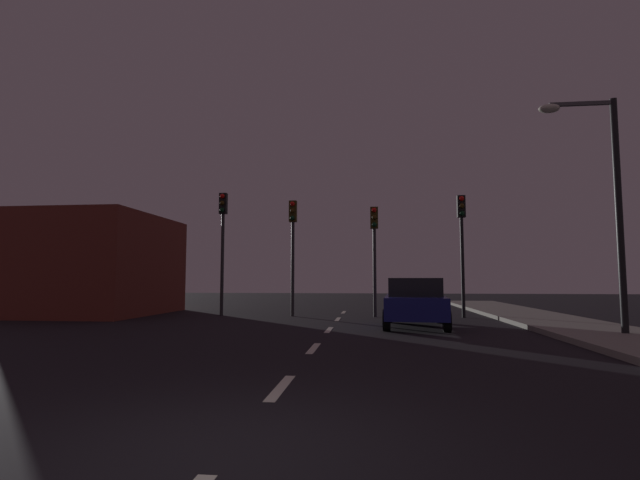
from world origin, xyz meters
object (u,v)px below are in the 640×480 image
object	(u,v)px
traffic_signal_center_right	(374,239)
traffic_signal_far_right	(462,232)
traffic_signal_far_left	(223,230)
traffic_signal_center_left	(293,235)
car_stopped_ahead	(415,302)
street_lamp_right	(604,190)

from	to	relation	value
traffic_signal_center_right	traffic_signal_far_right	distance (m)	3.53
traffic_signal_far_left	traffic_signal_center_left	size ratio (longest dim) A/B	1.08
traffic_signal_far_left	traffic_signal_center_right	distance (m)	6.47
traffic_signal_center_right	traffic_signal_far_left	bearing A→B (deg)	179.99
traffic_signal_center_left	traffic_signal_center_right	distance (m)	3.42
traffic_signal_center_left	traffic_signal_far_right	size ratio (longest dim) A/B	0.98
car_stopped_ahead	traffic_signal_center_left	bearing A→B (deg)	140.32
traffic_signal_center_left	traffic_signal_far_right	xyz separation A→B (m)	(6.93, 0.00, 0.06)
traffic_signal_far_left	car_stopped_ahead	xyz separation A→B (m)	(7.71, -3.87, -2.85)
car_stopped_ahead	street_lamp_right	distance (m)	6.21
traffic_signal_center_right	traffic_signal_far_right	bearing A→B (deg)	0.01
traffic_signal_center_left	street_lamp_right	world-z (taller)	street_lamp_right
traffic_signal_center_right	traffic_signal_far_right	size ratio (longest dim) A/B	0.92
car_stopped_ahead	traffic_signal_far_left	bearing A→B (deg)	153.32
traffic_signal_far_left	traffic_signal_center_right	world-z (taller)	traffic_signal_far_left
traffic_signal_center_right	street_lamp_right	xyz separation A→B (m)	(6.02, -6.34, 0.72)
traffic_signal_far_left	traffic_signal_far_right	distance (m)	9.98
traffic_signal_far_left	traffic_signal_far_right	bearing A→B (deg)	-0.00
traffic_signal_center_left	traffic_signal_center_right	bearing A→B (deg)	-0.01
traffic_signal_far_right	traffic_signal_center_right	bearing A→B (deg)	-179.99
traffic_signal_center_left	car_stopped_ahead	distance (m)	6.60
car_stopped_ahead	street_lamp_right	bearing A→B (deg)	-27.39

